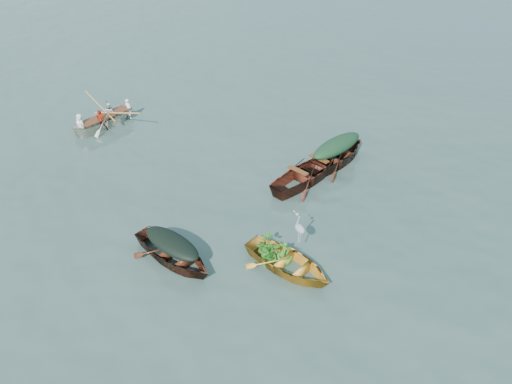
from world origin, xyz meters
TOP-DOWN VIEW (x-y plane):
  - ground at (0.00, 0.00)m, footprint 140.00×140.00m
  - yellow_dinghy at (-1.29, -1.54)m, footprint 2.55×3.67m
  - dark_covered_boat at (-3.89, 0.33)m, footprint 2.52×3.95m
  - green_tarp_boat at (3.25, 2.42)m, footprint 4.82×2.68m
  - open_wooden_boat at (1.73, 1.97)m, footprint 4.86×2.70m
  - rowed_boat at (-3.28, 9.66)m, footprint 4.24×2.67m
  - dark_tarp_cover at (-3.89, 0.33)m, footprint 1.39×2.17m
  - green_tarp_cover at (3.25, 2.42)m, footprint 2.65×1.47m
  - thwart_benches at (1.73, 1.97)m, footprint 2.47×1.49m
  - heron at (-0.79, -1.30)m, footprint 0.40×0.47m
  - dinghy_weeds at (-1.45, -1.02)m, footprint 0.97×1.09m
  - rowers at (-3.28, 9.66)m, footprint 3.06×2.10m
  - oars at (-3.28, 9.66)m, footprint 1.54×2.63m

SIDE VIEW (x-z plane):
  - ground at x=0.00m, z-range 0.00..0.00m
  - yellow_dinghy at x=-1.29m, z-range -0.46..0.46m
  - dark_covered_boat at x=-3.89m, z-range -0.46..0.46m
  - green_tarp_boat at x=3.25m, z-range -0.54..0.54m
  - open_wooden_boat at x=1.73m, z-range -0.55..0.55m
  - rowed_boat at x=-3.28m, z-range -0.48..0.48m
  - oars at x=-3.28m, z-range 0.48..0.54m
  - thwart_benches at x=1.73m, z-range 0.55..0.59m
  - dark_tarp_cover at x=-3.89m, z-range 0.46..0.86m
  - dinghy_weeds at x=-1.45m, z-range 0.46..1.06m
  - green_tarp_cover at x=3.25m, z-range 0.54..1.06m
  - rowers at x=-3.28m, z-range 0.48..1.24m
  - heron at x=-0.79m, z-range 0.46..1.38m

